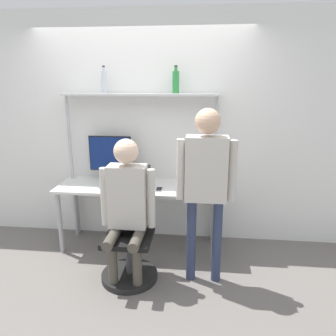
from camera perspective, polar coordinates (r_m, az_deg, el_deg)
ground_plane at (r=3.79m, az=-5.84°, el=-15.60°), size 12.00×12.00×0.00m
wall_back at (r=3.96m, az=-4.36°, el=6.68°), size 8.00×0.06×2.70m
desk at (r=3.79m, az=-5.09°, el=-4.21°), size 1.85×0.62×0.76m
shelf_unit at (r=3.78m, az=-4.85°, el=8.60°), size 1.76×0.24×1.78m
monitor at (r=3.92m, az=-10.04°, el=2.05°), size 0.50×0.20×0.54m
laptop at (r=3.68m, az=-5.57°, el=-2.40°), size 0.30×0.26×0.25m
cell_phone at (r=3.61m, az=-1.56°, el=-3.73°), size 0.07×0.15×0.01m
office_chair at (r=3.39m, az=-6.68°, el=-14.12°), size 0.56×0.56×0.92m
person_seated at (r=3.11m, az=-7.18°, el=-5.63°), size 0.53×0.48×1.42m
person_standing at (r=3.02m, az=6.66°, el=-1.26°), size 0.55×0.23×1.70m
bottle_clear at (r=3.85m, az=-11.06°, el=14.57°), size 0.06×0.06×0.29m
bottle_green at (r=3.70m, az=1.37°, el=14.82°), size 0.07×0.07×0.29m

